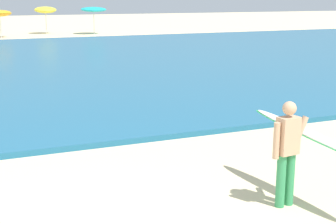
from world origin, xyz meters
TOP-DOWN VIEW (x-y plane):
  - sea at (0.00, 18.78)m, footprint 120.00×28.00m
  - surfer_with_board at (3.24, 0.69)m, footprint 1.08×2.82m
  - beach_umbrella_4 at (5.26, 38.93)m, footprint 1.89×1.93m
  - beach_umbrella_5 at (9.05, 36.95)m, footprint 2.21×2.23m

SIDE VIEW (x-z plane):
  - sea at x=0.00m, z-range 0.00..0.14m
  - surfer_with_board at x=3.24m, z-range 0.17..1.90m
  - beach_umbrella_4 at x=5.26m, z-range 0.85..3.26m
  - beach_umbrella_5 at x=9.05m, z-range 0.92..3.29m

